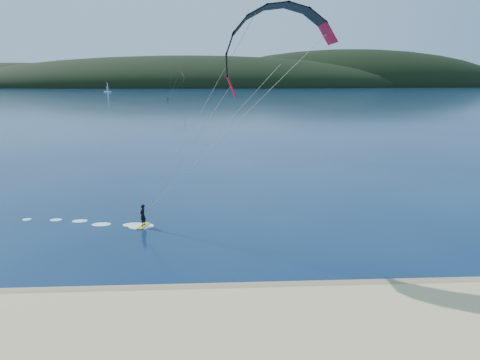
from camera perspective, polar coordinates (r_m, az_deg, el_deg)
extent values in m
plane|color=#071A3A|center=(18.27, -12.80, -23.76)|extent=(1800.00, 1800.00, 0.00)
cube|color=#836A4C|center=(21.92, -10.76, -16.44)|extent=(220.00, 2.50, 0.10)
ellipsoid|color=black|center=(736.15, -7.08, 13.32)|extent=(840.00, 280.00, 110.00)
ellipsoid|color=black|center=(815.76, 16.02, 12.98)|extent=(600.00, 240.00, 140.00)
ellipsoid|color=black|center=(881.76, -29.18, 11.81)|extent=(520.00, 220.00, 90.00)
cube|color=gold|center=(31.89, -13.96, -6.54)|extent=(0.83, 1.49, 0.08)
imported|color=black|center=(31.59, -14.05, -5.00)|extent=(0.58, 0.73, 1.75)
cylinder|color=gray|center=(27.49, -4.99, 4.96)|extent=(0.02, 0.02, 15.06)
cube|color=gold|center=(226.31, -10.48, 11.25)|extent=(0.98, 1.68, 0.09)
imported|color=black|center=(226.26, -10.49, 11.51)|extent=(1.00, 1.14, 1.97)
cylinder|color=gray|center=(223.01, -9.82, 13.03)|extent=(0.02, 0.02, 13.37)
cube|color=white|center=(435.40, -18.82, 12.15)|extent=(7.42, 3.25, 1.26)
cylinder|color=white|center=(435.31, -18.87, 12.79)|extent=(0.18, 0.18, 9.86)
cube|color=white|center=(436.50, -18.82, 12.80)|extent=(0.36, 2.32, 7.17)
cube|color=white|center=(433.94, -18.90, 12.55)|extent=(0.29, 1.78, 4.48)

